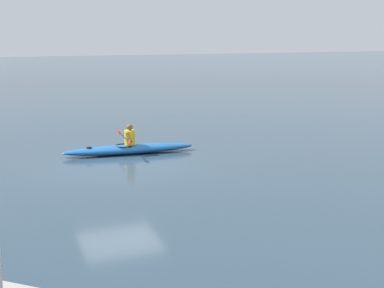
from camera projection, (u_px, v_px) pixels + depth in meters
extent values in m
plane|color=#283D4C|center=(118.00, 167.00, 16.63)|extent=(160.00, 160.00, 0.00)
ellipsoid|color=#1959A5|center=(129.00, 149.00, 18.39)|extent=(4.58, 1.01, 0.32)
torus|color=black|center=(124.00, 146.00, 18.31)|extent=(0.66, 0.66, 0.04)
cylinder|color=black|center=(89.00, 147.00, 17.97)|extent=(0.18, 0.18, 0.02)
cylinder|color=yellow|center=(130.00, 138.00, 18.31)|extent=(0.36, 0.36, 0.50)
sphere|color=brown|center=(130.00, 127.00, 18.24)|extent=(0.21, 0.21, 0.21)
cylinder|color=black|center=(124.00, 137.00, 18.25)|extent=(0.18, 2.03, 0.03)
ellipsoid|color=red|center=(129.00, 143.00, 17.30)|extent=(0.07, 0.40, 0.17)
ellipsoid|color=red|center=(119.00, 132.00, 19.20)|extent=(0.07, 0.40, 0.17)
cylinder|color=brown|center=(129.00, 137.00, 18.01)|extent=(0.21, 0.28, 0.34)
cylinder|color=brown|center=(126.00, 134.00, 18.54)|extent=(0.23, 0.27, 0.34)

